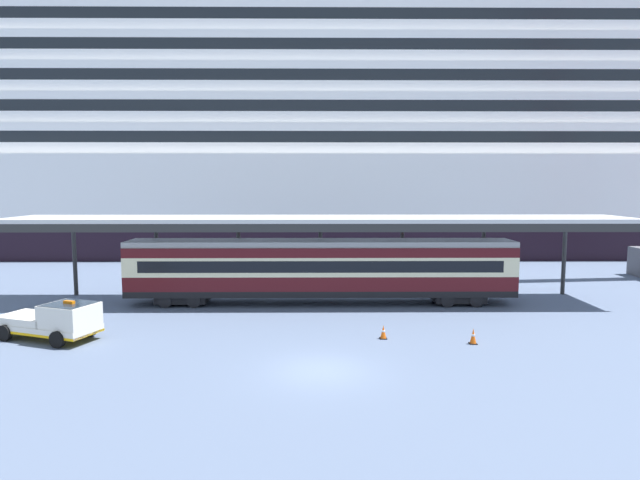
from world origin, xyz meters
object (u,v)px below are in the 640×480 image
at_px(service_truck, 55,320).
at_px(traffic_cone_mid, 383,332).
at_px(traffic_cone_near, 473,336).
at_px(train_carriage, 321,268).
at_px(cruise_ship, 215,149).

bearing_deg(service_truck, traffic_cone_mid, 0.03).
distance_m(service_truck, traffic_cone_mid, 16.17).
height_order(service_truck, traffic_cone_near, service_truck).
bearing_deg(traffic_cone_mid, train_carriage, 111.15).
distance_m(cruise_ship, traffic_cone_near, 47.86).
bearing_deg(cruise_ship, traffic_cone_mid, -68.77).
bearing_deg(train_carriage, cruise_ship, 111.25).
distance_m(traffic_cone_near, traffic_cone_mid, 4.29).
relative_size(service_truck, traffic_cone_mid, 8.15).
relative_size(cruise_ship, traffic_cone_mid, 220.07).
bearing_deg(train_carriage, traffic_cone_mid, -68.85).
height_order(train_carriage, traffic_cone_mid, train_carriage).
xyz_separation_m(train_carriage, service_truck, (-13.14, -7.82, -1.32)).
relative_size(traffic_cone_near, traffic_cone_mid, 1.11).
distance_m(service_truck, traffic_cone_near, 20.38).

